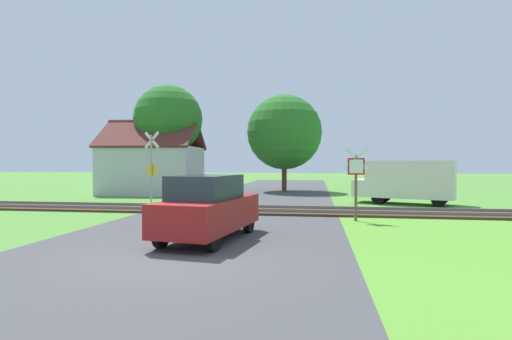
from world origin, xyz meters
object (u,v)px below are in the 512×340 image
object	(u,v)px
house	(153,168)
tree_center	(284,132)
stop_sign_near	(356,176)
tree_left	(168,119)
mail_truck	(406,180)
parked_car	(208,207)
crossing_sign_far	(152,164)

from	to	relation	value
house	tree_center	world-z (taller)	tree_center
stop_sign_near	tree_left	size ratio (longest dim) A/B	0.35
house	mail_truck	world-z (taller)	house
house	parked_car	size ratio (longest dim) A/B	1.61
mail_truck	crossing_sign_far	bearing A→B (deg)	120.40
crossing_sign_far	parked_car	world-z (taller)	crossing_sign_far
crossing_sign_far	parked_car	size ratio (longest dim) A/B	0.89
stop_sign_near	house	size ratio (longest dim) A/B	0.40
stop_sign_near	house	bearing A→B (deg)	-43.41
house	crossing_sign_far	bearing A→B (deg)	-71.20
house	stop_sign_near	bearing A→B (deg)	-46.34
stop_sign_near	tree_left	bearing A→B (deg)	-46.87
stop_sign_near	tree_left	xyz separation A→B (m)	(-11.90, 12.33, 3.60)
crossing_sign_far	parked_car	bearing A→B (deg)	-46.61
crossing_sign_far	stop_sign_near	bearing A→B (deg)	-13.19
house	tree_left	xyz separation A→B (m)	(0.89, 0.59, 3.45)
crossing_sign_far	tree_center	world-z (taller)	tree_center
house	mail_truck	size ratio (longest dim) A/B	1.29
house	tree_left	size ratio (longest dim) A/B	0.88
tree_left	mail_truck	distance (m)	16.58
house	parked_car	distance (m)	18.13
tree_center	mail_truck	world-z (taller)	tree_center
stop_sign_near	mail_truck	size ratio (longest dim) A/B	0.52
parked_car	tree_left	bearing A→B (deg)	122.80
crossing_sign_far	tree_left	xyz separation A→B (m)	(-2.11, 7.81, 3.19)
house	parked_car	bearing A→B (deg)	-65.95
mail_truck	tree_center	bearing A→B (deg)	60.28
tree_center	tree_left	bearing A→B (deg)	-160.10
crossing_sign_far	mail_truck	size ratio (longest dim) A/B	0.71
crossing_sign_far	house	world-z (taller)	house
tree_left	mail_truck	size ratio (longest dim) A/B	1.47
house	parked_car	xyz separation A→B (m)	(8.45, -16.01, -0.90)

